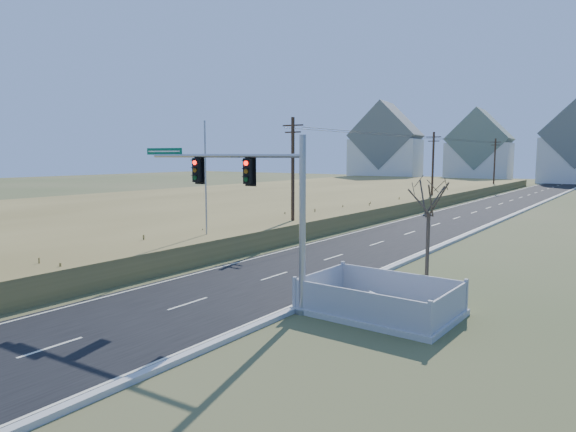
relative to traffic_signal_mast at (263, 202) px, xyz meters
The scene contains 14 objects.
ground 5.06m from the traffic_signal_mast, behind, with size 260.00×260.00×0.00m, color #434F26.
road 50.52m from the traffic_signal_mast, 93.01° to the left, with size 8.00×180.00×0.06m, color black.
curb 50.46m from the traffic_signal_mast, 88.29° to the left, with size 0.30×180.00×0.18m, color #B2AFA8.
reed_marsh 48.42m from the traffic_signal_mast, 123.49° to the left, with size 38.00×110.00×1.30m, color #9D8847.
utility_pole_near 17.80m from the traffic_signal_mast, 120.93° to the left, with size 1.80×0.26×9.00m.
utility_pole_mid 46.18m from the traffic_signal_mast, 101.42° to the left, with size 1.80×0.26×9.00m.
utility_pole_far 75.82m from the traffic_signal_mast, 96.93° to the left, with size 1.80×0.26×9.00m.
condo_nw 108.24m from the traffic_signal_mast, 112.07° to the left, with size 17.69×13.38×19.05m.
condo_nnw 110.25m from the traffic_signal_mast, 100.80° to the left, with size 14.93×11.17×17.03m.
traffic_signal_mast is the anchor object (origin of this frame).
fence_enclosure 6.21m from the traffic_signal_mast, 22.75° to the left, with size 5.95×4.15×1.33m.
open_sign 5.98m from the traffic_signal_mast, 30.30° to the left, with size 0.48×0.30×0.65m.
flagpole 11.71m from the traffic_signal_mast, 145.75° to the left, with size 0.37×0.37×8.30m.
bare_tree 7.51m from the traffic_signal_mast, 50.17° to the left, with size 2.09×2.09×5.54m.
Camera 1 is at (15.42, -16.54, 6.21)m, focal length 32.00 mm.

